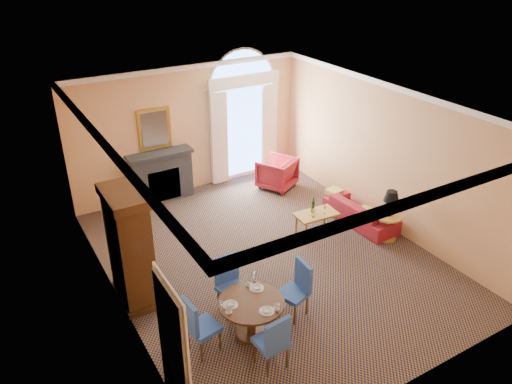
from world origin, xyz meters
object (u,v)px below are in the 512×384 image
armoire (130,249)px  side_table (390,210)px  dining_table (251,310)px  armchair (277,173)px  sofa (360,212)px  coffee_table (316,215)px

armoire → side_table: 5.39m
dining_table → armchair: bearing=53.0°
armoire → side_table: bearing=-8.9°
armoire → dining_table: (1.33, -1.88, -0.53)m
armchair → side_table: size_ratio=0.78×
armchair → dining_table: bearing=25.1°
armchair → side_table: 3.41m
sofa → coffee_table: coffee_table is taller
dining_table → side_table: (3.99, 1.05, 0.21)m
sofa → armchair: (-0.65, 2.52, 0.13)m
dining_table → sofa: bearing=25.2°
side_table → coffee_table: bearing=139.1°
armchair → armoire: bearing=0.4°
sofa → coffee_table: bearing=77.1°
armchair → sofa: bearing=76.5°
armchair → coffee_table: 2.36m
armoire → sofa: armoire is taller
sofa → coffee_table: size_ratio=1.92×
coffee_table → side_table: bearing=-37.3°
armoire → dining_table: 2.37m
sofa → dining_table: bearing=112.6°
armoire → sofa: (5.27, -0.03, -0.77)m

